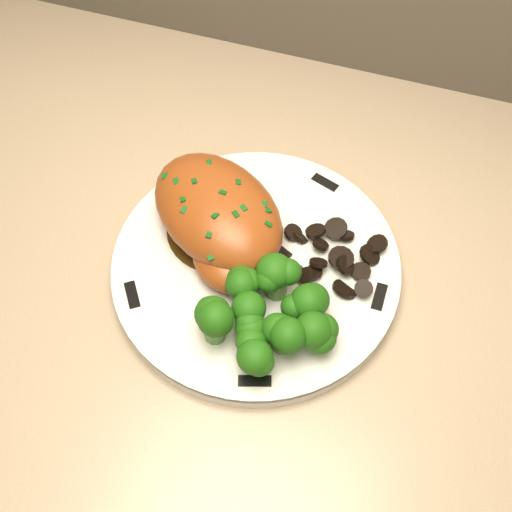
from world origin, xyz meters
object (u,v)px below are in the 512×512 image
(counter, at_px, (426,495))
(chicken_breast, at_px, (218,217))
(broccoli_florets, at_px, (267,314))
(plate, at_px, (256,267))

(counter, height_order, chicken_breast, counter)
(chicken_breast, height_order, broccoli_florets, chicken_breast)
(counter, xyz_separation_m, chicken_breast, (-0.29, 0.05, 0.45))
(chicken_breast, relative_size, broccoli_florets, 1.64)
(counter, relative_size, plate, 7.64)
(plate, distance_m, broccoli_florets, 0.07)
(plate, height_order, broccoli_florets, broccoli_florets)
(chicken_breast, xyz_separation_m, broccoli_florets, (0.07, -0.07, -0.00))
(counter, xyz_separation_m, broccoli_florets, (-0.22, -0.03, 0.44))
(counter, distance_m, plate, 0.48)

